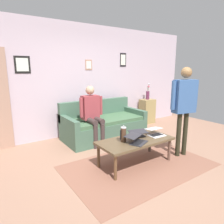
# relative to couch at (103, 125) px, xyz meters

# --- Properties ---
(ground_plane) EXTENTS (7.68, 7.68, 0.00)m
(ground_plane) POSITION_rel_couch_xyz_m (0.27, 1.55, -0.30)
(ground_plane) COLOR #9C725B
(area_rug) EXTENTS (2.47, 1.56, 0.01)m
(area_rug) POSITION_rel_couch_xyz_m (0.29, 1.61, -0.30)
(area_rug) COLOR #8A5846
(area_rug) RESTS_ON ground_plane
(back_wall) EXTENTS (7.04, 0.11, 2.70)m
(back_wall) POSITION_rel_couch_xyz_m (0.27, -0.65, 1.05)
(back_wall) COLOR #C4B0BF
(back_wall) RESTS_ON ground_plane
(couch) EXTENTS (1.93, 0.93, 0.88)m
(couch) POSITION_rel_couch_xyz_m (0.00, 0.00, 0.00)
(couch) COLOR #446651
(couch) RESTS_ON ground_plane
(coffee_table) EXTENTS (1.32, 0.62, 0.45)m
(coffee_table) POSITION_rel_couch_xyz_m (0.29, 1.51, 0.10)
(coffee_table) COLOR brown
(coffee_table) RESTS_ON ground_plane
(laptop_left) EXTENTS (0.38, 0.37, 0.13)m
(laptop_left) POSITION_rel_couch_xyz_m (0.17, 1.40, 0.19)
(laptop_left) COLOR #28282D
(laptop_left) RESTS_ON coffee_table
(laptop_center) EXTENTS (0.42, 0.42, 0.12)m
(laptop_center) POSITION_rel_couch_xyz_m (0.37, 1.63, 0.18)
(laptop_center) COLOR #28282D
(laptop_center) RESTS_ON coffee_table
(laptop_right) EXTENTS (0.30, 0.31, 0.13)m
(laptop_right) POSITION_rel_couch_xyz_m (-0.17, 1.54, 0.19)
(laptop_right) COLOR silver
(laptop_right) RESTS_ON coffee_table
(french_press) EXTENTS (0.11, 0.09, 0.28)m
(french_press) POSITION_rel_couch_xyz_m (0.52, 1.47, 0.27)
(french_press) COLOR #4C3323
(french_press) RESTS_ON coffee_table
(side_shelf) EXTENTS (0.42, 0.32, 0.73)m
(side_shelf) POSITION_rel_couch_xyz_m (-1.81, -0.38, 0.06)
(side_shelf) COLOR #9F8853
(side_shelf) RESTS_ON ground_plane
(flower_vase) EXTENTS (0.10, 0.10, 0.49)m
(flower_vase) POSITION_rel_couch_xyz_m (-1.81, -0.38, 0.60)
(flower_vase) COLOR #622947
(flower_vase) RESTS_ON side_shelf
(person_standing) EXTENTS (0.59, 0.28, 1.67)m
(person_standing) POSITION_rel_couch_xyz_m (-0.68, 1.73, 0.77)
(person_standing) COLOR #2A291A
(person_standing) RESTS_ON ground_plane
(person_seated) EXTENTS (0.55, 0.51, 1.28)m
(person_seated) POSITION_rel_couch_xyz_m (0.42, 0.23, 0.42)
(person_seated) COLOR #3F3130
(person_seated) RESTS_ON ground_plane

